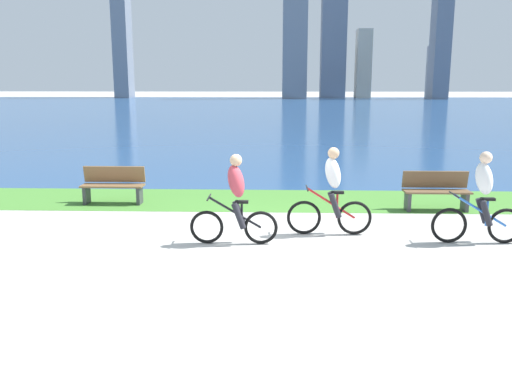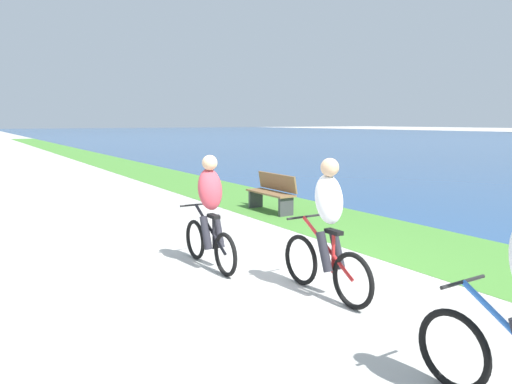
{
  "view_description": "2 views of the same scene",
  "coord_description": "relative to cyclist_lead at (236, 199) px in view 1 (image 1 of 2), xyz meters",
  "views": [
    {
      "loc": [
        0.23,
        -9.82,
        2.92
      ],
      "look_at": [
        -0.12,
        0.23,
        0.86
      ],
      "focal_mm": 37.85,
      "sensor_mm": 36.0,
      "label": 1
    },
    {
      "loc": [
        5.66,
        -3.34,
        2.13
      ],
      "look_at": [
        -0.47,
        0.46,
        1.06
      ],
      "focal_mm": 33.56,
      "sensor_mm": 36.0,
      "label": 2
    }
  ],
  "objects": [
    {
      "name": "grass_strip_bayside",
      "position": [
        0.47,
        3.71,
        -0.83
      ],
      "size": [
        120.0,
        2.59,
        0.01
      ],
      "primitive_type": "cube",
      "color": "#478433",
      "rests_on": "ground"
    },
    {
      "name": "ground_plane",
      "position": [
        0.47,
        0.32,
        -0.83
      ],
      "size": [
        300.0,
        300.0,
        0.0
      ],
      "primitive_type": "plane",
      "color": "#B2AFA8"
    },
    {
      "name": "cyclist_trailing",
      "position": [
        1.8,
        0.68,
        0.01
      ],
      "size": [
        1.64,
        0.52,
        1.7
      ],
      "color": "black",
      "rests_on": "ground"
    },
    {
      "name": "bench_near_path",
      "position": [
        -3.22,
        3.24,
        -0.38
      ],
      "size": [
        1.5,
        0.47,
        0.9
      ],
      "color": "brown",
      "rests_on": "ground"
    },
    {
      "name": "cyclist_distant_rear",
      "position": [
        4.47,
        0.2,
        0.01
      ],
      "size": [
        1.69,
        0.52,
        1.7
      ],
      "color": "black",
      "rests_on": "ground"
    },
    {
      "name": "bay_water_surface",
      "position": [
        0.47,
        49.42,
        -0.83
      ],
      "size": [
        300.0,
        88.82,
        0.0
      ],
      "primitive_type": "cube",
      "color": "navy",
      "rests_on": "ground"
    },
    {
      "name": "city_skyline_far_shore",
      "position": [
        5.45,
        86.6,
        10.37
      ],
      "size": [
        57.37,
        9.5,
        25.6
      ],
      "color": "slate",
      "rests_on": "ground"
    },
    {
      "name": "cyclist_lead",
      "position": [
        0.0,
        0.0,
        0.0
      ],
      "size": [
        1.61,
        0.52,
        1.66
      ],
      "color": "black",
      "rests_on": "ground"
    },
    {
      "name": "bench_far_along_path",
      "position": [
        4.42,
        2.79,
        -0.38
      ],
      "size": [
        1.5,
        0.47,
        0.9
      ],
      "color": "brown",
      "rests_on": "ground"
    }
  ]
}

